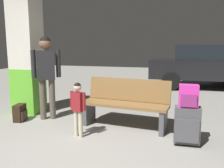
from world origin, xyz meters
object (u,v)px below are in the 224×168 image
object	(u,v)px
child	(78,104)
structural_pillar	(27,52)
bench	(126,104)
backpack_dark_floor	(20,113)
adult	(46,69)
parked_car_near	(209,65)
suitcase	(187,125)
backpack_bright	(189,96)

from	to	relation	value
child	structural_pillar	bearing A→B (deg)	145.89
bench	backpack_dark_floor	bearing A→B (deg)	-174.27
adult	parked_car_near	world-z (taller)	adult
parked_car_near	structural_pillar	bearing A→B (deg)	-135.17
suitcase	adult	distance (m)	2.89
adult	bench	bearing A→B (deg)	-2.14
suitcase	child	world-z (taller)	child
backpack_bright	backpack_dark_floor	bearing A→B (deg)	172.98
child	adult	world-z (taller)	adult
bench	parked_car_near	world-z (taller)	parked_car_near
bench	suitcase	world-z (taller)	bench
child	adult	xyz separation A→B (m)	(-0.99, 0.75, 0.48)
backpack_bright	suitcase	bearing A→B (deg)	87.45
child	backpack_dark_floor	size ratio (longest dim) A/B	2.70
backpack_bright	adult	size ratio (longest dim) A/B	0.20
structural_pillar	backpack_bright	world-z (taller)	structural_pillar
backpack_bright	parked_car_near	world-z (taller)	parked_car_near
child	suitcase	bearing A→B (deg)	2.91
child	backpack_dark_floor	distance (m)	1.59
structural_pillar	parked_car_near	distance (m)	6.12
adult	child	bearing A→B (deg)	-37.45
bench	parked_car_near	xyz separation A→B (m)	(2.00, 4.73, 0.36)
bench	backpack_bright	world-z (taller)	backpack_bright
bench	structural_pillar	bearing A→B (deg)	169.48
adult	backpack_dark_floor	xyz separation A→B (m)	(-0.47, -0.27, -0.87)
backpack_bright	backpack_dark_floor	size ratio (longest dim) A/B	1.00
adult	suitcase	bearing A→B (deg)	-13.77
structural_pillar	child	xyz separation A→B (m)	(1.66, -1.12, -0.79)
bench	suitcase	size ratio (longest dim) A/B	2.74
suitcase	parked_car_near	world-z (taller)	parked_car_near
structural_pillar	backpack_bright	bearing A→B (deg)	-16.98
suitcase	adult	xyz separation A→B (m)	(-2.72, 0.67, 0.72)
suitcase	adult	bearing A→B (deg)	166.23
structural_pillar	suitcase	world-z (taller)	structural_pillar
backpack_bright	child	world-z (taller)	backpack_bright
backpack_dark_floor	parked_car_near	xyz separation A→B (m)	(4.12, 4.94, 0.64)
backpack_bright	backpack_dark_floor	xyz separation A→B (m)	(-3.19, 0.39, -0.60)
backpack_bright	child	bearing A→B (deg)	-177.10
backpack_bright	parked_car_near	xyz separation A→B (m)	(0.93, 5.33, 0.03)
structural_pillar	child	bearing A→B (deg)	-34.11
backpack_dark_floor	backpack_bright	bearing A→B (deg)	-7.02
suitcase	backpack_bright	bearing A→B (deg)	-92.55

